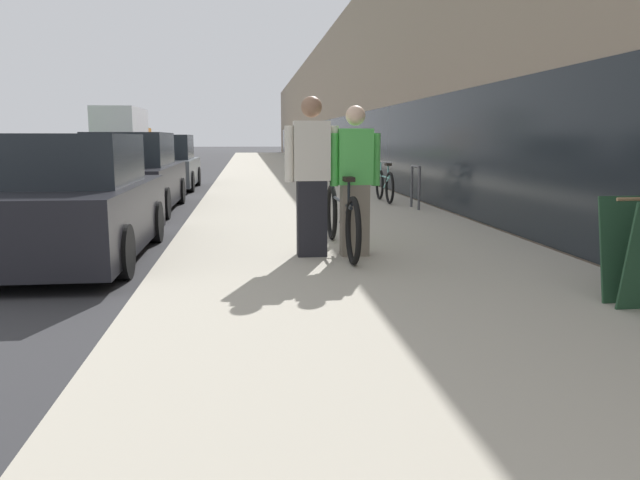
% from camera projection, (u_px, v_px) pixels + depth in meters
% --- Properties ---
extents(sidewalk_slab, '(4.77, 70.00, 0.14)m').
position_uv_depth(sidewalk_slab, '(280.00, 174.00, 25.62)').
color(sidewalk_slab, '#B2AA99').
rests_on(sidewalk_slab, ground).
extents(storefront_facade, '(10.01, 70.00, 6.34)m').
position_uv_depth(storefront_facade, '(408.00, 107.00, 33.81)').
color(storefront_facade, gray).
rests_on(storefront_facade, ground).
extents(tandem_bicycle, '(0.52, 2.48, 0.95)m').
position_uv_depth(tandem_bicycle, '(341.00, 219.00, 7.59)').
color(tandem_bicycle, black).
rests_on(tandem_bicycle, sidewalk_slab).
extents(person_rider, '(0.59, 0.23, 1.73)m').
position_uv_depth(person_rider, '(355.00, 181.00, 7.23)').
color(person_rider, '#756B5B').
rests_on(person_rider, sidewalk_slab).
extents(person_bystander, '(0.62, 0.24, 1.84)m').
position_uv_depth(person_bystander, '(312.00, 177.00, 7.19)').
color(person_bystander, black).
rests_on(person_bystander, sidewalk_slab).
extents(bike_rack_hoop, '(0.05, 0.60, 0.84)m').
position_uv_depth(bike_rack_hoop, '(416.00, 182.00, 12.19)').
color(bike_rack_hoop, '#4C4C51').
rests_on(bike_rack_hoop, sidewalk_slab).
extents(cruiser_bike_nearest, '(0.52, 1.66, 0.85)m').
position_uv_depth(cruiser_bike_nearest, '(385.00, 185.00, 13.51)').
color(cruiser_bike_nearest, black).
rests_on(cruiser_bike_nearest, sidewalk_slab).
extents(parked_sedan_curbside, '(1.92, 4.06, 1.56)m').
position_uv_depth(parked_sedan_curbside, '(68.00, 204.00, 7.72)').
color(parked_sedan_curbside, black).
rests_on(parked_sedan_curbside, ground).
extents(vintage_roadster_curbside, '(1.81, 4.73, 1.62)m').
position_uv_depth(vintage_roadster_curbside, '(132.00, 176.00, 12.90)').
color(vintage_roadster_curbside, black).
rests_on(vintage_roadster_curbside, ground).
extents(parked_sedan_far, '(1.75, 4.10, 1.61)m').
position_uv_depth(parked_sedan_far, '(167.00, 165.00, 18.60)').
color(parked_sedan_far, '#4C5156').
rests_on(parked_sedan_far, ground).
extents(moving_truck, '(2.23, 6.89, 3.13)m').
position_uv_depth(moving_truck, '(123.00, 137.00, 34.48)').
color(moving_truck, orange).
rests_on(moving_truck, ground).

